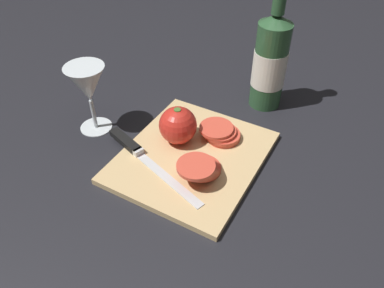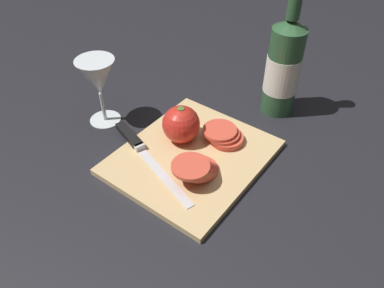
{
  "view_description": "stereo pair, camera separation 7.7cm",
  "coord_description": "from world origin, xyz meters",
  "px_view_note": "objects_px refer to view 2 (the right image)",
  "views": [
    {
      "loc": [
        -0.41,
        -0.25,
        0.55
      ],
      "look_at": [
        0.1,
        0.03,
        0.04
      ],
      "focal_mm": 35.0,
      "sensor_mm": 36.0,
      "label": 1
    },
    {
      "loc": [
        -0.37,
        -0.31,
        0.55
      ],
      "look_at": [
        0.1,
        0.03,
        0.04
      ],
      "focal_mm": 35.0,
      "sensor_mm": 36.0,
      "label": 2
    }
  ],
  "objects_px": {
    "tomato_slice_stack_near": "(195,168)",
    "wine_bottle": "(283,67)",
    "wine_glass": "(98,79)",
    "whole_tomato": "(181,124)",
    "knife": "(136,143)",
    "tomato_slice_stack_far": "(224,135)"
  },
  "relations": [
    {
      "from": "tomato_slice_stack_near",
      "to": "wine_bottle",
      "type": "bearing_deg",
      "value": -2.86
    },
    {
      "from": "wine_glass",
      "to": "tomato_slice_stack_near",
      "type": "height_order",
      "value": "wine_glass"
    },
    {
      "from": "whole_tomato",
      "to": "knife",
      "type": "relative_size",
      "value": 0.3
    },
    {
      "from": "tomato_slice_stack_near",
      "to": "tomato_slice_stack_far",
      "type": "xyz_separation_m",
      "value": [
        0.12,
        0.01,
        -0.01
      ]
    },
    {
      "from": "whole_tomato",
      "to": "tomato_slice_stack_far",
      "type": "relative_size",
      "value": 0.88
    },
    {
      "from": "wine_bottle",
      "to": "tomato_slice_stack_far",
      "type": "relative_size",
      "value": 3.48
    },
    {
      "from": "wine_bottle",
      "to": "tomato_slice_stack_near",
      "type": "bearing_deg",
      "value": 177.14
    },
    {
      "from": "knife",
      "to": "tomato_slice_stack_far",
      "type": "distance_m",
      "value": 0.19
    },
    {
      "from": "wine_glass",
      "to": "knife",
      "type": "bearing_deg",
      "value": -104.17
    },
    {
      "from": "tomato_slice_stack_near",
      "to": "tomato_slice_stack_far",
      "type": "distance_m",
      "value": 0.13
    },
    {
      "from": "wine_bottle",
      "to": "whole_tomato",
      "type": "height_order",
      "value": "wine_bottle"
    },
    {
      "from": "wine_glass",
      "to": "knife",
      "type": "height_order",
      "value": "wine_glass"
    },
    {
      "from": "knife",
      "to": "tomato_slice_stack_near",
      "type": "xyz_separation_m",
      "value": [
        0.0,
        -0.16,
        0.02
      ]
    },
    {
      "from": "knife",
      "to": "whole_tomato",
      "type": "bearing_deg",
      "value": 67.81
    },
    {
      "from": "wine_glass",
      "to": "whole_tomato",
      "type": "distance_m",
      "value": 0.21
    },
    {
      "from": "tomato_slice_stack_near",
      "to": "tomato_slice_stack_far",
      "type": "bearing_deg",
      "value": 6.35
    },
    {
      "from": "wine_bottle",
      "to": "whole_tomato",
      "type": "distance_m",
      "value": 0.28
    },
    {
      "from": "whole_tomato",
      "to": "knife",
      "type": "distance_m",
      "value": 0.11
    },
    {
      "from": "knife",
      "to": "tomato_slice_stack_far",
      "type": "xyz_separation_m",
      "value": [
        0.13,
        -0.14,
        0.01
      ]
    },
    {
      "from": "whole_tomato",
      "to": "tomato_slice_stack_far",
      "type": "height_order",
      "value": "whole_tomato"
    },
    {
      "from": "wine_bottle",
      "to": "whole_tomato",
      "type": "relative_size",
      "value": 3.96
    },
    {
      "from": "whole_tomato",
      "to": "tomato_slice_stack_far",
      "type": "bearing_deg",
      "value": -56.21
    }
  ]
}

